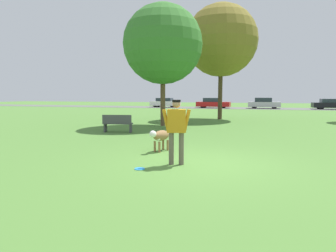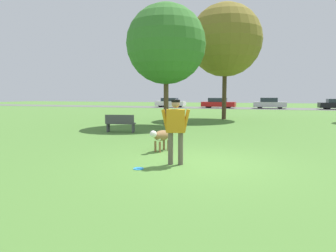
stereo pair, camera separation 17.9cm
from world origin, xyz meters
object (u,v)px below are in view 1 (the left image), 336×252
(parked_car_white, at_px, (165,103))
(park_bench, at_px, (118,123))
(parked_car_silver, at_px, (264,103))
(frisbee, at_px, (140,169))
(parked_car_red, at_px, (213,103))
(tree_mid_center, at_px, (221,41))
(tree_near_left, at_px, (163,44))
(person, at_px, (176,126))
(dog, at_px, (160,136))
(parked_car_black, at_px, (332,104))

(parked_car_white, bearing_deg, park_bench, -77.77)
(parked_car_silver, xyz_separation_m, park_bench, (-7.08, -27.83, -0.23))
(frisbee, relative_size, parked_car_red, 0.06)
(parked_car_white, relative_size, park_bench, 2.89)
(tree_mid_center, distance_m, park_bench, 11.29)
(tree_near_left, bearing_deg, tree_mid_center, 66.05)
(person, relative_size, parked_car_white, 0.40)
(dog, distance_m, frisbee, 2.38)
(tree_near_left, bearing_deg, parked_car_red, 91.45)
(person, bearing_deg, park_bench, 113.03)
(parked_car_silver, bearing_deg, person, -92.04)
(person, height_order, parked_car_white, person)
(tree_mid_center, distance_m, parked_car_black, 22.44)
(parked_car_silver, height_order, park_bench, parked_car_silver)
(tree_near_left, xyz_separation_m, parked_car_silver, (5.96, 24.27, -3.92))
(parked_car_silver, bearing_deg, park_bench, -101.76)
(tree_mid_center, height_order, parked_car_silver, tree_mid_center)
(person, distance_m, park_bench, 7.13)
(parked_car_black, bearing_deg, dog, -112.06)
(dog, bearing_deg, person, 49.93)
(parked_car_white, xyz_separation_m, park_bench, (6.38, -27.97, -0.21))
(frisbee, relative_size, parked_car_silver, 0.06)
(tree_mid_center, distance_m, tree_near_left, 6.39)
(dog, height_order, parked_car_black, parked_car_black)
(frisbee, xyz_separation_m, tree_near_left, (-2.58, 9.85, 4.60))
(dog, xyz_separation_m, park_bench, (-3.46, 3.98, -0.03))
(dog, height_order, parked_car_white, parked_car_white)
(frisbee, height_order, parked_car_red, parked_car_red)
(frisbee, distance_m, parked_car_silver, 34.30)
(dog, xyz_separation_m, parked_car_white, (-9.85, 31.95, 0.18))
(parked_car_silver, distance_m, park_bench, 28.72)
(dog, height_order, parked_car_silver, parked_car_silver)
(parked_car_black, height_order, park_bench, parked_car_black)
(dog, distance_m, tree_near_left, 8.90)
(tree_mid_center, bearing_deg, park_bench, -111.58)
(parked_car_white, bearing_deg, parked_car_black, -0.43)
(person, distance_m, tree_near_left, 10.35)
(frisbee, height_order, parked_car_black, parked_car_black)
(dog, bearing_deg, parked_car_black, 179.06)
(person, bearing_deg, parked_car_white, 92.44)
(tree_mid_center, relative_size, parked_car_white, 1.97)
(frisbee, xyz_separation_m, park_bench, (-3.70, 6.29, 0.44))
(frisbee, bearing_deg, parked_car_red, 95.37)
(parked_car_red, bearing_deg, tree_mid_center, -78.27)
(tree_mid_center, height_order, parked_car_red, tree_mid_center)
(tree_mid_center, xyz_separation_m, parked_car_red, (-3.17, 18.29, -5.01))
(tree_near_left, height_order, parked_car_silver, tree_near_left)
(parked_car_white, bearing_deg, parked_car_silver, -1.22)
(dog, bearing_deg, parked_car_silver, -167.64)
(tree_mid_center, distance_m, parked_car_silver, 19.47)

